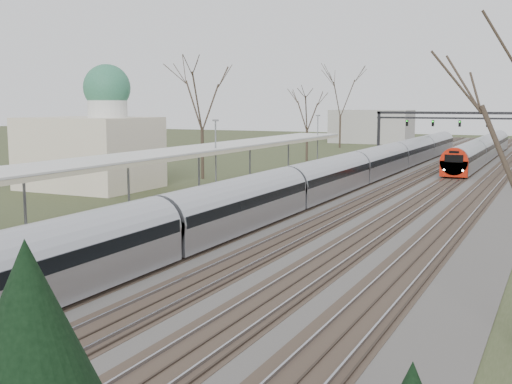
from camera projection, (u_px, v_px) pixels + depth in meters
track_bed at (401, 180)px, 59.55m from camera, size 24.00×160.00×0.22m
platform at (223, 193)px, 47.87m from camera, size 3.50×69.00×1.00m
canopy at (191, 151)px, 43.38m from camera, size 4.10×50.00×3.11m
dome_building at (92, 145)px, 53.32m from camera, size 10.00×8.00×10.30m
signal_gantry at (455, 120)px, 85.64m from camera, size 21.00×0.59×6.08m
tree_west_far at (202, 94)px, 59.64m from camera, size 5.50×5.50×11.33m
train_near at (355, 169)px, 55.40m from camera, size 2.62×90.21×3.05m
train_far at (482, 149)px, 79.86m from camera, size 2.62×45.21×3.05m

